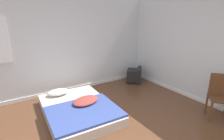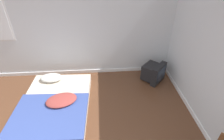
% 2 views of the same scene
% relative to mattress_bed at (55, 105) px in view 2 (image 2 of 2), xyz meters
% --- Properties ---
extents(wall_back, '(8.13, 0.08, 2.60)m').
position_rel_mattress_bed_xyz_m(wall_back, '(-0.07, 1.38, 1.16)').
color(wall_back, silver).
rests_on(wall_back, ground_plane).
extents(mattress_bed, '(1.47, 2.02, 0.34)m').
position_rel_mattress_bed_xyz_m(mattress_bed, '(0.00, 0.00, 0.00)').
color(mattress_bed, beige).
rests_on(mattress_bed, ground_plane).
extents(crt_tv, '(0.67, 0.67, 0.49)m').
position_rel_mattress_bed_xyz_m(crt_tv, '(2.34, 0.87, 0.10)').
color(crt_tv, black).
rests_on(crt_tv, ground_plane).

